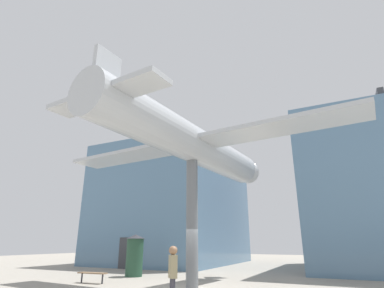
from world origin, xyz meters
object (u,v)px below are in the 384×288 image
object	(u,v)px
visitor_person	(173,271)
info_kiosk	(135,254)
support_pylon_central	(192,222)
suspended_airplane	(194,145)
plaza_bench	(92,274)

from	to	relation	value
visitor_person	info_kiosk	bearing A→B (deg)	-176.91
support_pylon_central	suspended_airplane	bearing A→B (deg)	84.62
visitor_person	suspended_airplane	bearing A→B (deg)	154.12
support_pylon_central	visitor_person	xyz separation A→B (m)	(0.94, -3.29, -1.71)
plaza_bench	info_kiosk	world-z (taller)	info_kiosk
info_kiosk	plaza_bench	bearing A→B (deg)	-90.88
suspended_airplane	plaza_bench	size ratio (longest dim) A/B	9.39
visitor_person	plaza_bench	world-z (taller)	visitor_person
plaza_bench	suspended_airplane	bearing A→B (deg)	-0.43
support_pylon_central	plaza_bench	size ratio (longest dim) A/B	3.43
support_pylon_central	visitor_person	size ratio (longest dim) A/B	3.01
suspended_airplane	info_kiosk	world-z (taller)	suspended_airplane
info_kiosk	support_pylon_central	bearing A→B (deg)	-32.52
support_pylon_central	plaza_bench	bearing A→B (deg)	177.57
support_pylon_central	visitor_person	world-z (taller)	support_pylon_central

